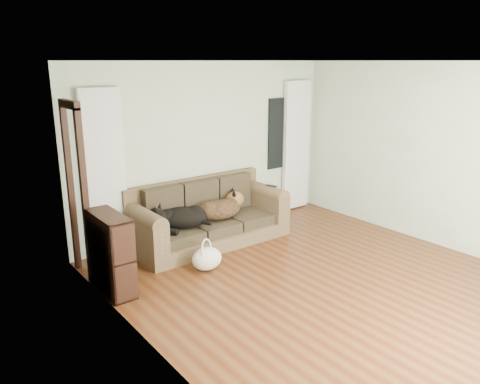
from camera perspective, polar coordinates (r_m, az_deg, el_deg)
floor at (r=5.84m, az=10.37°, el=-10.98°), size 5.00×5.00×0.00m
ceiling at (r=5.23m, az=11.82°, el=15.41°), size 5.00×5.00×0.00m
wall_back at (r=7.25m, az=-3.89°, el=5.35°), size 4.50×0.04×2.60m
wall_left at (r=4.05m, az=-10.73°, el=-3.30°), size 0.04×5.00×2.60m
wall_right at (r=7.20m, az=23.10°, el=4.06°), size 0.04×5.00×2.60m
curtain_left at (r=6.44m, az=-16.14°, el=2.08°), size 0.55×0.08×2.25m
curtain_right at (r=8.33m, az=6.84°, el=5.59°), size 0.55×0.08×2.25m
window_pane at (r=8.09m, az=4.86°, el=7.14°), size 0.50×0.03×1.20m
door_casing at (r=5.96m, az=-19.19°, el=-0.23°), size 0.07×0.60×2.10m
sofa at (r=6.85m, az=-3.69°, el=-2.60°), size 2.32×1.00×0.95m
dog_black_lab at (r=6.56m, az=-7.39°, el=-3.26°), size 0.84×0.77×0.30m
dog_shepherd at (r=6.92m, az=-2.38°, el=-2.04°), size 0.76×0.59×0.31m
tv_remote at (r=7.26m, az=3.85°, el=0.76°), size 0.09×0.18×0.02m
tote_bag at (r=6.07m, az=-4.07°, el=-8.02°), size 0.47×0.39×0.30m
bookshelf at (r=5.60m, az=-15.46°, el=-6.92°), size 0.28×0.75×0.94m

